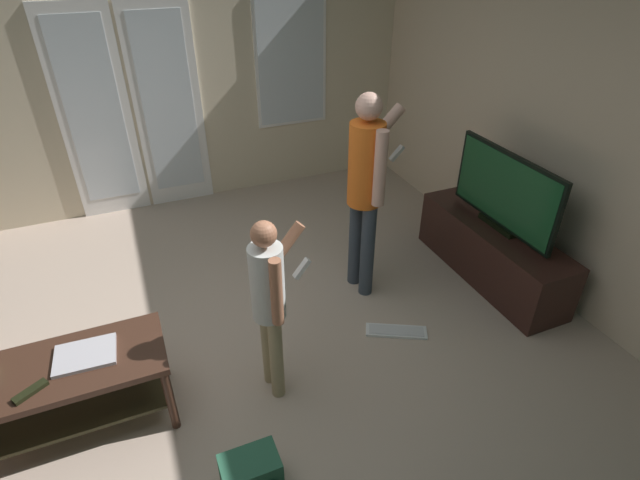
# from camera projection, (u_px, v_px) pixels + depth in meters

# --- Properties ---
(ground_plane) EXTENTS (5.61, 5.23, 0.02)m
(ground_plane) POSITION_uv_depth(u_px,v_px,m) (205.00, 373.00, 3.23)
(ground_plane) COLOR #B8A08E
(wall_back_with_doors) EXTENTS (5.61, 0.09, 2.88)m
(wall_back_with_doors) POSITION_uv_depth(u_px,v_px,m) (134.00, 68.00, 4.50)
(wall_back_with_doors) COLOR beige
(wall_back_with_doors) RESTS_ON ground_plane
(wall_right_plain) EXTENTS (0.06, 5.23, 2.85)m
(wall_right_plain) POSITION_uv_depth(u_px,v_px,m) (580.00, 110.00, 3.36)
(wall_right_plain) COLOR beige
(wall_right_plain) RESTS_ON ground_plane
(coffee_table) EXTENTS (1.05, 0.50, 0.50)m
(coffee_table) POSITION_uv_depth(u_px,v_px,m) (70.00, 382.00, 2.69)
(coffee_table) COLOR #3B2319
(coffee_table) RESTS_ON ground_plane
(tv_stand) EXTENTS (0.42, 1.44, 0.48)m
(tv_stand) POSITION_uv_depth(u_px,v_px,m) (491.00, 252.00, 4.00)
(tv_stand) COLOR #321A16
(tv_stand) RESTS_ON ground_plane
(flat_screen_tv) EXTENTS (0.08, 1.07, 0.62)m
(flat_screen_tv) POSITION_uv_depth(u_px,v_px,m) (505.00, 192.00, 3.70)
(flat_screen_tv) COLOR black
(flat_screen_tv) RESTS_ON tv_stand
(person_adult) EXTENTS (0.57, 0.47, 1.58)m
(person_adult) POSITION_uv_depth(u_px,v_px,m) (366.00, 181.00, 3.50)
(person_adult) COLOR #39424E
(person_adult) RESTS_ON ground_plane
(person_child) EXTENTS (0.42, 0.35, 1.22)m
(person_child) POSITION_uv_depth(u_px,v_px,m) (270.00, 296.00, 2.74)
(person_child) COLOR tan
(person_child) RESTS_ON ground_plane
(backpack) EXTENTS (0.30, 0.23, 0.23)m
(backpack) POSITION_uv_depth(u_px,v_px,m) (251.00, 475.00, 2.50)
(backpack) COLOR #2A5E45
(backpack) RESTS_ON ground_plane
(loose_keyboard) EXTENTS (0.45, 0.32, 0.02)m
(loose_keyboard) POSITION_uv_depth(u_px,v_px,m) (396.00, 331.00, 3.54)
(loose_keyboard) COLOR white
(loose_keyboard) RESTS_ON ground_plane
(laptop_closed) EXTENTS (0.33, 0.26, 0.02)m
(laptop_closed) POSITION_uv_depth(u_px,v_px,m) (85.00, 355.00, 2.67)
(laptop_closed) COLOR #BCB6BF
(laptop_closed) RESTS_ON coffee_table
(tv_remote_black) EXTENTS (0.17, 0.13, 0.02)m
(tv_remote_black) POSITION_uv_depth(u_px,v_px,m) (30.00, 391.00, 2.46)
(tv_remote_black) COLOR black
(tv_remote_black) RESTS_ON coffee_table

